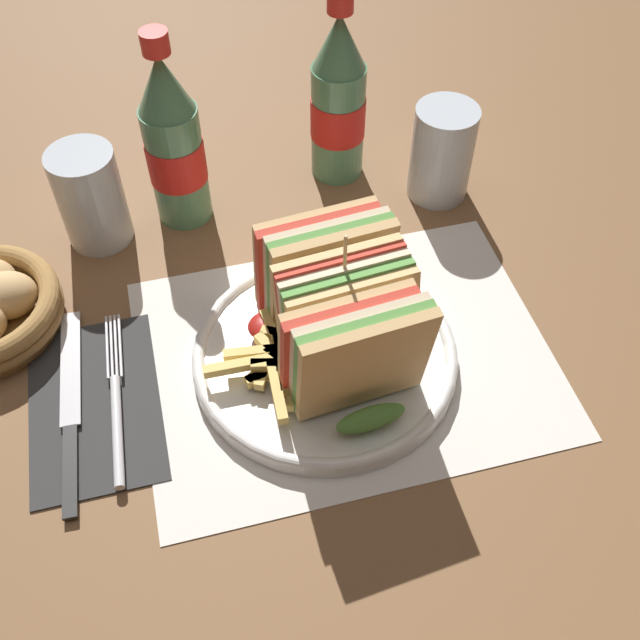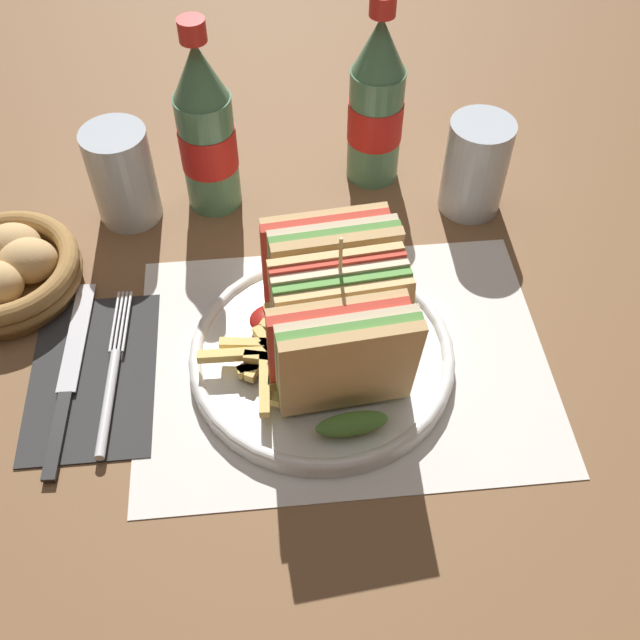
# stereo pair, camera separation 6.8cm
# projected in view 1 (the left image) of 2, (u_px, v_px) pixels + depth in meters

# --- Properties ---
(ground_plane) EXTENTS (4.00, 4.00, 0.00)m
(ground_plane) POSITION_uv_depth(u_px,v_px,m) (332.00, 360.00, 0.71)
(ground_plane) COLOR brown
(placemat) EXTENTS (0.38, 0.29, 0.00)m
(placemat) POSITION_uv_depth(u_px,v_px,m) (344.00, 354.00, 0.71)
(placemat) COLOR silver
(placemat) RESTS_ON ground_plane
(plate_main) EXTENTS (0.25, 0.25, 0.02)m
(plate_main) POSITION_uv_depth(u_px,v_px,m) (325.00, 356.00, 0.70)
(plate_main) COLOR white
(plate_main) RESTS_ON ground_plane
(club_sandwich) EXTENTS (0.12, 0.19, 0.15)m
(club_sandwich) POSITION_uv_depth(u_px,v_px,m) (342.00, 313.00, 0.65)
(club_sandwich) COLOR tan
(club_sandwich) RESTS_ON plate_main
(fries_pile) EXTENTS (0.10, 0.12, 0.02)m
(fries_pile) POSITION_uv_depth(u_px,v_px,m) (278.00, 360.00, 0.67)
(fries_pile) COLOR #E5C166
(fries_pile) RESTS_ON plate_main
(ketchup_blob) EXTENTS (0.04, 0.04, 0.01)m
(ketchup_blob) POSITION_uv_depth(u_px,v_px,m) (271.00, 325.00, 0.70)
(ketchup_blob) COLOR maroon
(ketchup_blob) RESTS_ON plate_main
(napkin) EXTENTS (0.12, 0.19, 0.00)m
(napkin) POSITION_uv_depth(u_px,v_px,m) (94.00, 403.00, 0.67)
(napkin) COLOR #2D2D2D
(napkin) RESTS_ON ground_plane
(fork) EXTENTS (0.02, 0.19, 0.01)m
(fork) POSITION_uv_depth(u_px,v_px,m) (116.00, 411.00, 0.66)
(fork) COLOR silver
(fork) RESTS_ON napkin
(knife) EXTENTS (0.02, 0.22, 0.00)m
(knife) POSITION_uv_depth(u_px,v_px,m) (70.00, 408.00, 0.66)
(knife) COLOR black
(knife) RESTS_ON napkin
(coke_bottle_near) EXTENTS (0.06, 0.06, 0.22)m
(coke_bottle_near) POSITION_uv_depth(u_px,v_px,m) (174.00, 144.00, 0.76)
(coke_bottle_near) COLOR #4C7F5B
(coke_bottle_near) RESTS_ON ground_plane
(coke_bottle_far) EXTENTS (0.06, 0.06, 0.22)m
(coke_bottle_far) POSITION_uv_depth(u_px,v_px,m) (338.00, 102.00, 0.81)
(coke_bottle_far) COLOR #4C7F5B
(coke_bottle_far) RESTS_ON ground_plane
(glass_near) EXTENTS (0.07, 0.07, 0.11)m
(glass_near) POSITION_uv_depth(u_px,v_px,m) (441.00, 158.00, 0.82)
(glass_near) COLOR silver
(glass_near) RESTS_ON ground_plane
(glass_far) EXTENTS (0.07, 0.07, 0.11)m
(glass_far) POSITION_uv_depth(u_px,v_px,m) (92.00, 202.00, 0.78)
(glass_far) COLOR silver
(glass_far) RESTS_ON ground_plane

